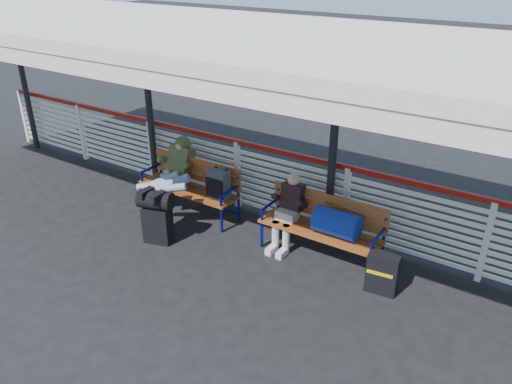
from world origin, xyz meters
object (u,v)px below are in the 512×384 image
Objects in this scene: bench_left at (200,183)px; bench_right at (331,223)px; companion_person at (288,211)px; luggage_stack at (157,214)px; traveler_man at (169,178)px; suitcase_side at (382,273)px.

bench_right is at bearing -1.22° from bench_left.
luggage_stack is at bearing -150.32° from companion_person.
suitcase_side is at bearing -0.08° from traveler_man.
traveler_man reaches higher than suitcase_side.
luggage_stack is at bearing -157.88° from bench_right.
bench_right is 1.10× the size of traveler_man.
luggage_stack is 0.52× the size of traveler_man.
traveler_man is at bearing 173.69° from suitcase_side.
suitcase_side is at bearing -5.31° from luggage_stack.
bench_right reaches higher than suitcase_side.
companion_person is 1.66m from suitcase_side.
traveler_man is 2.93× the size of suitcase_side.
companion_person is (-0.69, -0.00, -0.01)m from bench_right.
luggage_stack is 1.54× the size of suitcase_side.
suitcase_side is (3.66, -0.01, -0.44)m from traveler_man.
bench_left is at bearing 43.83° from traveler_man.
companion_person is (2.06, 0.29, -0.12)m from traveler_man.
companion_person reaches higher than bench_left.
bench_right is 0.69m from companion_person.
bench_left is 3.22× the size of suitcase_side.
luggage_stack is 0.81m from traveler_man.
luggage_stack is 3.39m from suitcase_side.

